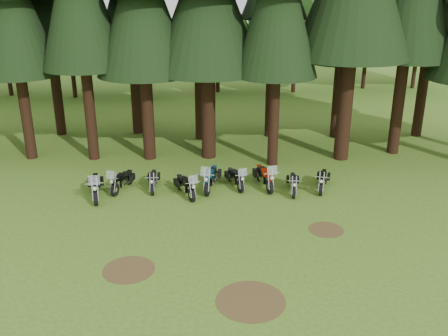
# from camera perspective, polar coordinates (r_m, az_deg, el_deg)

# --- Properties ---
(ground) EXTENTS (120.00, 120.00, 0.00)m
(ground) POSITION_cam_1_polar(r_m,az_deg,el_deg) (19.35, -1.17, -8.11)
(ground) COLOR #426C1F
(ground) RESTS_ON ground
(decid_1) EXTENTS (7.91, 7.69, 9.88)m
(decid_1) POSITION_cam_1_polar(r_m,az_deg,el_deg) (45.52, -23.83, 14.74)
(decid_1) COLOR black
(decid_1) RESTS_ON ground
(decid_2) EXTENTS (6.72, 6.53, 8.40)m
(decid_2) POSITION_cam_1_polar(r_m,az_deg,el_deg) (43.07, -16.97, 14.14)
(decid_2) COLOR black
(decid_2) RESTS_ON ground
(decid_3) EXTENTS (6.12, 5.95, 7.65)m
(decid_3) POSITION_cam_1_polar(r_m,az_deg,el_deg) (42.53, -9.06, 14.08)
(decid_3) COLOR black
(decid_3) RESTS_ON ground
(decid_4) EXTENTS (5.93, 5.76, 7.41)m
(decid_4) POSITION_cam_1_polar(r_m,az_deg,el_deg) (43.57, -0.38, 14.30)
(decid_4) COLOR black
(decid_4) RESTS_ON ground
(decid_5) EXTENTS (8.45, 8.21, 10.56)m
(decid_5) POSITION_cam_1_polar(r_m,az_deg,el_deg) (43.64, 8.88, 16.53)
(decid_5) COLOR black
(decid_5) RESTS_ON ground
(decid_6) EXTENTS (7.06, 6.86, 8.82)m
(decid_6) POSITION_cam_1_polar(r_m,az_deg,el_deg) (46.73, 16.65, 14.94)
(decid_6) COLOR black
(decid_6) RESTS_ON ground
(decid_7) EXTENTS (8.44, 8.20, 10.55)m
(decid_7) POSITION_cam_1_polar(r_m,az_deg,el_deg) (48.20, 22.22, 15.68)
(decid_7) COLOR black
(decid_7) RESTS_ON ground
(dirt_patch_0) EXTENTS (1.80, 1.80, 0.01)m
(dirt_patch_0) POSITION_cam_1_polar(r_m,az_deg,el_deg) (17.78, -10.83, -11.34)
(dirt_patch_0) COLOR #4C3D1E
(dirt_patch_0) RESTS_ON ground
(dirt_patch_1) EXTENTS (1.40, 1.40, 0.01)m
(dirt_patch_1) POSITION_cam_1_polar(r_m,az_deg,el_deg) (20.41, 11.60, -6.91)
(dirt_patch_1) COLOR #4C3D1E
(dirt_patch_1) RESTS_ON ground
(dirt_patch_2) EXTENTS (2.20, 2.20, 0.01)m
(dirt_patch_2) POSITION_cam_1_polar(r_m,az_deg,el_deg) (16.03, 3.07, -14.93)
(dirt_patch_2) COLOR #4C3D1E
(dirt_patch_2) RESTS_ON ground
(motorcycle_0) EXTENTS (0.71, 2.43, 1.53)m
(motorcycle_0) POSITION_cam_1_polar(r_m,az_deg,el_deg) (23.32, -14.46, -2.16)
(motorcycle_0) COLOR black
(motorcycle_0) RESTS_ON ground
(motorcycle_1) EXTENTS (0.96, 2.07, 1.33)m
(motorcycle_1) POSITION_cam_1_polar(r_m,az_deg,el_deg) (23.91, -11.58, -1.50)
(motorcycle_1) COLOR black
(motorcycle_1) RESTS_ON ground
(motorcycle_2) EXTENTS (0.28, 1.98, 0.81)m
(motorcycle_2) POSITION_cam_1_polar(r_m,az_deg,el_deg) (23.78, -8.09, -1.48)
(motorcycle_2) COLOR black
(motorcycle_2) RESTS_ON ground
(motorcycle_3) EXTENTS (1.06, 2.11, 1.37)m
(motorcycle_3) POSITION_cam_1_polar(r_m,az_deg,el_deg) (22.88, -4.40, -2.12)
(motorcycle_3) COLOR black
(motorcycle_3) RESTS_ON ground
(motorcycle_4) EXTENTS (0.84, 2.43, 1.53)m
(motorcycle_4) POSITION_cam_1_polar(r_m,az_deg,el_deg) (23.55, -1.53, -1.23)
(motorcycle_4) COLOR black
(motorcycle_4) RESTS_ON ground
(motorcycle_5) EXTENTS (0.79, 2.07, 1.31)m
(motorcycle_5) POSITION_cam_1_polar(r_m,az_deg,el_deg) (23.76, 1.31, -1.21)
(motorcycle_5) COLOR black
(motorcycle_5) RESTS_ON ground
(motorcycle_6) EXTENTS (0.70, 2.38, 1.50)m
(motorcycle_6) POSITION_cam_1_polar(r_m,az_deg,el_deg) (23.80, 4.65, -1.08)
(motorcycle_6) COLOR black
(motorcycle_6) RESTS_ON ground
(motorcycle_7) EXTENTS (0.40, 1.96, 0.80)m
(motorcycle_7) POSITION_cam_1_polar(r_m,az_deg,el_deg) (23.42, 7.91, -1.83)
(motorcycle_7) COLOR black
(motorcycle_7) RESTS_ON ground
(motorcycle_8) EXTENTS (0.78, 2.00, 0.84)m
(motorcycle_8) POSITION_cam_1_polar(r_m,az_deg,el_deg) (23.97, 11.19, -1.45)
(motorcycle_8) COLOR black
(motorcycle_8) RESTS_ON ground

